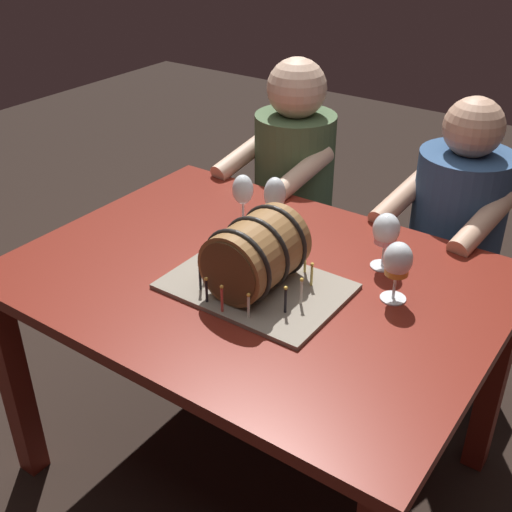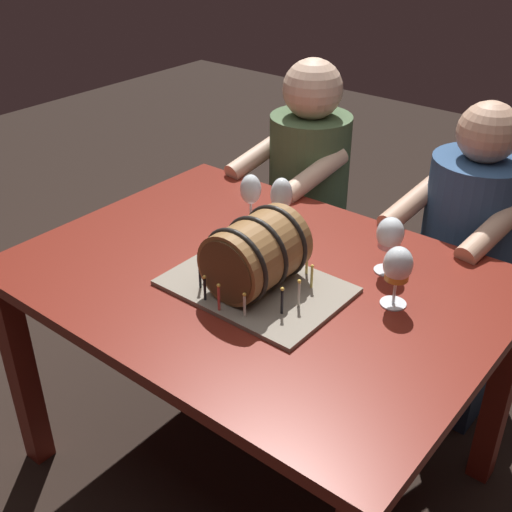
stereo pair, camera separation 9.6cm
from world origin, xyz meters
name	(u,v)px [view 1 (the left image)]	position (x,y,z in m)	size (l,w,h in m)	color
ground_plane	(255,463)	(0.00, 0.00, 0.00)	(8.00, 8.00, 0.00)	black
dining_table	(255,305)	(0.00, 0.00, 0.65)	(1.32, 0.99, 0.76)	maroon
barrel_cake	(256,258)	(0.05, -0.06, 0.85)	(0.47, 0.33, 0.21)	gray
wine_glass_empty	(243,191)	(-0.20, 0.21, 0.88)	(0.07, 0.07, 0.17)	white
wine_glass_red	(275,197)	(-0.08, 0.21, 0.89)	(0.07, 0.07, 0.19)	white
wine_glass_rose	(386,232)	(0.27, 0.24, 0.87)	(0.08, 0.08, 0.17)	white
wine_glass_amber	(398,262)	(0.37, 0.10, 0.87)	(0.08, 0.08, 0.17)	white
person_seated_left	(292,220)	(-0.32, 0.72, 0.53)	(0.38, 0.47, 1.17)	#2A3A24
person_seated_right	(447,273)	(0.32, 0.72, 0.51)	(0.39, 0.49, 1.14)	#1B2D46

